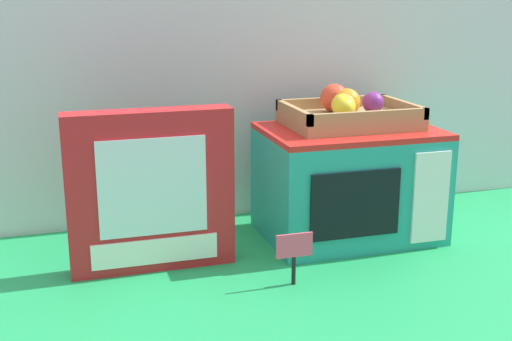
% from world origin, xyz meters
% --- Properties ---
extents(ground_plane, '(1.70, 1.70, 0.00)m').
position_xyz_m(ground_plane, '(0.00, 0.00, 0.00)').
color(ground_plane, '#219E54').
rests_on(ground_plane, ground).
extents(display_back_panel, '(1.61, 0.03, 0.56)m').
position_xyz_m(display_back_panel, '(0.00, 0.24, 0.28)').
color(display_back_panel, silver).
rests_on(display_back_panel, ground).
extents(toy_microwave, '(0.37, 0.27, 0.24)m').
position_xyz_m(toy_microwave, '(0.16, 0.02, 0.12)').
color(toy_microwave, teal).
rests_on(toy_microwave, ground).
extents(food_groups_crate, '(0.27, 0.20, 0.09)m').
position_xyz_m(food_groups_crate, '(0.16, 0.05, 0.27)').
color(food_groups_crate, '#A37F51').
rests_on(food_groups_crate, toy_microwave).
extents(cookie_set_box, '(0.32, 0.06, 0.31)m').
position_xyz_m(cookie_set_box, '(-0.28, -0.03, 0.16)').
color(cookie_set_box, red).
rests_on(cookie_set_box, ground).
extents(price_sign, '(0.07, 0.01, 0.10)m').
position_xyz_m(price_sign, '(-0.04, -0.19, 0.07)').
color(price_sign, black).
rests_on(price_sign, ground).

